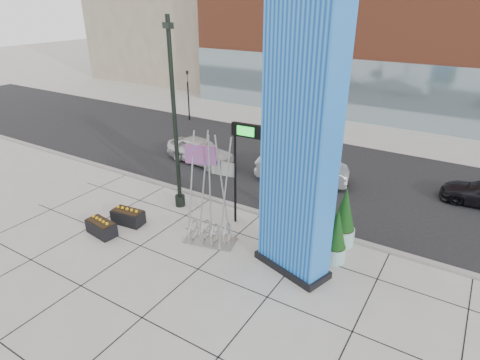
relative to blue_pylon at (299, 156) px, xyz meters
The scene contains 18 objects.
ground 6.17m from the blue_pylon, 166.13° to the right, with size 160.00×160.00×0.00m, color #9E9991.
street_asphalt 10.88m from the blue_pylon, 113.93° to the left, with size 80.00×12.00×0.02m, color black.
curb_edge 6.76m from the blue_pylon, 143.02° to the left, with size 80.00×0.30×0.12m, color gray.
tower_podium 26.20m from the blue_pylon, 96.58° to the left, with size 34.00×10.00×11.00m, color #97462B.
tower_glass_front 21.53m from the blue_pylon, 98.05° to the left, with size 34.00×0.60×5.00m, color #8CA5B2.
blue_pylon is the anchor object (origin of this frame).
lamp_post 7.14m from the blue_pylon, 166.19° to the left, with size 0.60×0.49×8.86m.
public_art_sculpture 4.97m from the blue_pylon, behind, with size 2.33×1.53×4.87m.
concrete_bollard 9.43m from the blue_pylon, behind, with size 0.32×0.32×0.62m, color gray.
overhead_street_sign 3.45m from the blue_pylon, 148.00° to the left, with size 2.24×0.35×4.75m.
round_planter_east 4.39m from the blue_pylon, 68.01° to the left, with size 1.04×1.04×2.60m.
round_planter_mid 3.95m from the blue_pylon, 47.34° to the left, with size 0.90×0.90×2.25m.
round_planter_west 4.26m from the blue_pylon, 94.38° to the left, with size 1.05×1.05×2.63m.
box_planter_north 8.92m from the blue_pylon, behind, with size 1.54×0.90×0.80m.
box_planter_south 9.39m from the blue_pylon, 164.87° to the right, with size 1.50×0.89×0.78m.
car_white_west 12.24m from the blue_pylon, 144.21° to the left, with size 1.85×4.60×1.57m, color silver.
car_silver_mid 8.89m from the blue_pylon, 111.12° to the left, with size 1.77×5.07×1.67m, color #AFB1B8.
traffic_signal 21.39m from the blue_pylon, 138.79° to the left, with size 0.15×0.18×4.10m.
Camera 1 is at (8.94, -10.81, 9.47)m, focal length 30.00 mm.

